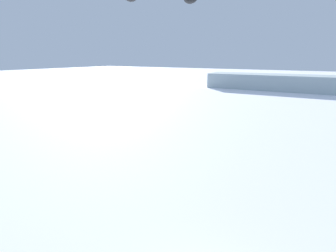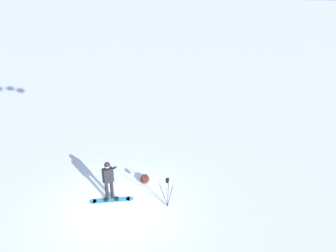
% 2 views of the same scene
% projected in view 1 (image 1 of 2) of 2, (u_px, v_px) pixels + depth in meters
% --- Properties ---
extents(distant_ridge, '(37.95, 9.95, 3.47)m').
position_uv_depth(distant_ridge, '(293.00, 83.00, 53.85)').
color(distant_ridge, '#A4B5B7').
rests_on(distant_ridge, ground_plane).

